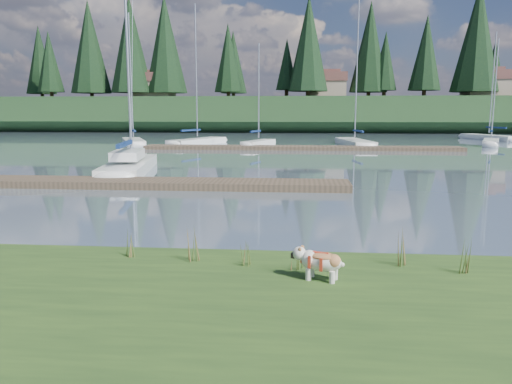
# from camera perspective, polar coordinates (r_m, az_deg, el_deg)

# --- Properties ---
(ground) EXTENTS (200.00, 200.00, 0.00)m
(ground) POSITION_cam_1_polar(r_m,az_deg,el_deg) (41.56, 2.36, 4.87)
(ground) COLOR slate
(ground) RESTS_ON ground
(bank) EXTENTS (60.00, 9.00, 0.35)m
(bank) POSITION_cam_1_polar(r_m,az_deg,el_deg) (6.47, -13.65, -18.71)
(bank) COLOR #2E4C1B
(bank) RESTS_ON ground
(ridge) EXTENTS (200.00, 20.00, 5.00)m
(ridge) POSITION_cam_1_polar(r_m,az_deg,el_deg) (84.42, 3.76, 8.79)
(ridge) COLOR #193218
(ridge) RESTS_ON ground
(bulldog) EXTENTS (0.91, 0.53, 0.54)m
(bulldog) POSITION_cam_1_polar(r_m,az_deg,el_deg) (8.56, 7.37, -7.78)
(bulldog) COLOR silver
(bulldog) RESTS_ON bank
(sailboat_main) EXTENTS (3.62, 9.89, 13.88)m
(sailboat_main) POSITION_cam_1_polar(r_m,az_deg,el_deg) (27.74, -14.02, 3.28)
(sailboat_main) COLOR white
(sailboat_main) RESTS_ON ground
(dock_near) EXTENTS (16.00, 2.00, 0.30)m
(dock_near) POSITION_cam_1_polar(r_m,az_deg,el_deg) (21.46, -11.06, 0.97)
(dock_near) COLOR #4C3D2C
(dock_near) RESTS_ON ground
(dock_far) EXTENTS (26.00, 2.20, 0.30)m
(dock_far) POSITION_cam_1_polar(r_m,az_deg,el_deg) (41.51, 5.14, 5.05)
(dock_far) COLOR #4C3D2C
(dock_far) RESTS_ON ground
(sailboat_bg_0) EXTENTS (4.70, 8.26, 11.96)m
(sailboat_bg_0) POSITION_cam_1_polar(r_m,az_deg,el_deg) (48.74, -13.89, 5.64)
(sailboat_bg_0) COLOR white
(sailboat_bg_0) RESTS_ON ground
(sailboat_bg_1) EXTENTS (4.89, 8.75, 12.96)m
(sailboat_bg_1) POSITION_cam_1_polar(r_m,az_deg,el_deg) (48.60, -6.20, 5.85)
(sailboat_bg_1) COLOR white
(sailboat_bg_1) RESTS_ON ground
(sailboat_bg_2) EXTENTS (3.02, 5.95, 9.09)m
(sailboat_bg_2) POSITION_cam_1_polar(r_m,az_deg,el_deg) (45.25, 0.57, 5.67)
(sailboat_bg_2) COLOR white
(sailboat_bg_2) RESTS_ON ground
(sailboat_bg_3) EXTENTS (3.18, 9.55, 13.63)m
(sailboat_bg_3) POSITION_cam_1_polar(r_m,az_deg,el_deg) (47.57, 10.95, 5.66)
(sailboat_bg_3) COLOR white
(sailboat_bg_3) RESTS_ON ground
(sailboat_bg_4) EXTENTS (3.48, 6.46, 9.66)m
(sailboat_bg_4) POSITION_cam_1_polar(r_m,az_deg,el_deg) (51.40, 25.28, 5.21)
(sailboat_bg_4) COLOR white
(sailboat_bg_4) RESTS_ON ground
(sailboat_bg_5) EXTENTS (4.55, 8.12, 11.60)m
(sailboat_bg_5) POSITION_cam_1_polar(r_m,az_deg,el_deg) (61.04, 24.60, 5.75)
(sailboat_bg_5) COLOR white
(sailboat_bg_5) RESTS_ON ground
(weed_0) EXTENTS (0.17, 0.14, 0.69)m
(weed_0) POSITION_cam_1_polar(r_m,az_deg,el_deg) (9.61, -7.21, -6.16)
(weed_0) COLOR #475B23
(weed_0) RESTS_ON bank
(weed_1) EXTENTS (0.17, 0.14, 0.48)m
(weed_1) POSITION_cam_1_polar(r_m,az_deg,el_deg) (9.30, -1.29, -7.17)
(weed_1) COLOR #475B23
(weed_1) RESTS_ON bank
(weed_2) EXTENTS (0.17, 0.14, 0.77)m
(weed_2) POSITION_cam_1_polar(r_m,az_deg,el_deg) (9.61, 16.23, -6.26)
(weed_2) COLOR #475B23
(weed_2) RESTS_ON bank
(weed_3) EXTENTS (0.17, 0.14, 0.60)m
(weed_3) POSITION_cam_1_polar(r_m,az_deg,el_deg) (10.12, -14.18, -5.80)
(weed_3) COLOR #475B23
(weed_3) RESTS_ON bank
(weed_4) EXTENTS (0.17, 0.14, 0.36)m
(weed_4) POSITION_cam_1_polar(r_m,az_deg,el_deg) (9.13, 4.63, -7.85)
(weed_4) COLOR #475B23
(weed_4) RESTS_ON bank
(weed_5) EXTENTS (0.17, 0.14, 0.63)m
(weed_5) POSITION_cam_1_polar(r_m,az_deg,el_deg) (9.54, 22.76, -7.08)
(weed_5) COLOR #475B23
(weed_5) RESTS_ON bank
(mud_lip) EXTENTS (60.00, 0.50, 0.14)m
(mud_lip) POSITION_cam_1_polar(r_m,az_deg,el_deg) (10.46, -5.88, -8.10)
(mud_lip) COLOR #33281C
(mud_lip) RESTS_ON ground
(conifer_1) EXTENTS (4.40, 4.40, 11.30)m
(conifer_1) POSITION_cam_1_polar(r_m,az_deg,el_deg) (92.80, -22.52, 13.59)
(conifer_1) COLOR #382619
(conifer_1) RESTS_ON ridge
(conifer_2) EXTENTS (6.60, 6.60, 16.05)m
(conifer_2) POSITION_cam_1_polar(r_m,az_deg,el_deg) (84.48, -14.16, 16.05)
(conifer_2) COLOR #382619
(conifer_2) RESTS_ON ridge
(conifer_3) EXTENTS (4.84, 4.84, 12.25)m
(conifer_3) POSITION_cam_1_polar(r_m,az_deg,el_deg) (84.68, -3.20, 15.06)
(conifer_3) COLOR #382619
(conifer_3) RESTS_ON ridge
(conifer_4) EXTENTS (6.16, 6.16, 15.10)m
(conifer_4) POSITION_cam_1_polar(r_m,az_deg,el_deg) (78.04, 6.03, 16.52)
(conifer_4) COLOR #382619
(conifer_4) RESTS_ON ridge
(conifer_5) EXTENTS (3.96, 3.96, 10.35)m
(conifer_5) POSITION_cam_1_polar(r_m,az_deg,el_deg) (82.79, 14.55, 14.28)
(conifer_5) COLOR #382619
(conifer_5) RESTS_ON ridge
(conifer_6) EXTENTS (7.04, 7.04, 17.00)m
(conifer_6) POSITION_cam_1_polar(r_m,az_deg,el_deg) (84.26, 23.97, 15.87)
(conifer_6) COLOR #382619
(conifer_6) RESTS_ON ridge
(house_0) EXTENTS (6.30, 5.30, 4.65)m
(house_0) POSITION_cam_1_polar(r_m,az_deg,el_deg) (84.94, -11.59, 11.88)
(house_0) COLOR gray
(house_0) RESTS_ON ridge
(house_1) EXTENTS (6.30, 5.30, 4.65)m
(house_1) POSITION_cam_1_polar(r_m,az_deg,el_deg) (82.60, 8.03, 12.05)
(house_1) COLOR gray
(house_1) RESTS_ON ridge
(house_2) EXTENTS (6.30, 5.30, 4.65)m
(house_2) POSITION_cam_1_polar(r_m,az_deg,el_deg) (85.26, 24.75, 11.22)
(house_2) COLOR gray
(house_2) RESTS_ON ridge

